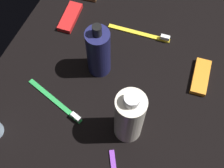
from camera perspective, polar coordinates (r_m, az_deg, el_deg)
ground_plane at (r=80.95cm, az=0.00°, el=-1.12°), size 84.00×64.00×1.20cm
lotion_bottle at (r=76.56cm, az=-2.51°, el=5.94°), size 5.97×5.97×18.27cm
bodywash_bottle at (r=67.96cm, az=3.22°, el=-6.12°), size 6.59×6.59×19.62cm
toothbrush_yellow at (r=89.00cm, az=5.72°, el=9.26°), size 3.06×18.03×2.10cm
toothbrush_green at (r=79.39cm, az=-10.01°, el=-3.41°), size 6.22×17.61×2.10cm
snack_bar_red at (r=92.71cm, az=-7.75°, el=12.16°), size 10.73×4.97×1.50cm
snack_bar_orange at (r=84.47cm, az=16.08°, el=1.29°), size 10.81×5.23×1.50cm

